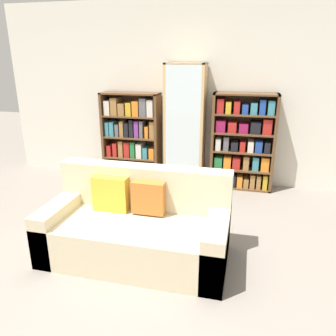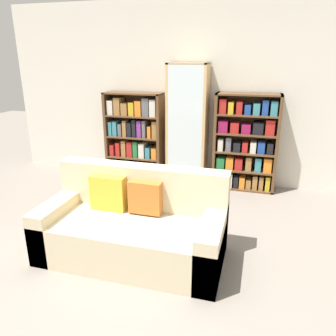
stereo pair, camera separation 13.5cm
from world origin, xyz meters
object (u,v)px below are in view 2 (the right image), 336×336
Objects in this scene: display_cabinet at (188,126)px; wine_bottle at (208,197)px; couch at (134,227)px; bookshelf_left at (135,137)px; bookshelf_right at (246,144)px.

display_cabinet reaches higher than wine_bottle.
bookshelf_left is (-0.80, 2.10, 0.38)m from couch.
couch is at bearing -91.82° from display_cabinet.
bookshelf_left is at bearing -179.97° from bookshelf_right.
bookshelf_right is at bearing 1.11° from display_cabinet.
couch reaches higher than wine_bottle.
display_cabinet is 1.21m from wine_bottle.
display_cabinet reaches higher than bookshelf_right.
couch is at bearing -113.99° from bookshelf_right.
couch is 2.34m from bookshelf_right.
bookshelf_right is at bearing 66.01° from couch.
couch is 1.28× the size of bookshelf_left.
bookshelf_right reaches higher than couch.
bookshelf_right is 1.06m from wine_bottle.
display_cabinet is 0.90m from bookshelf_right.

